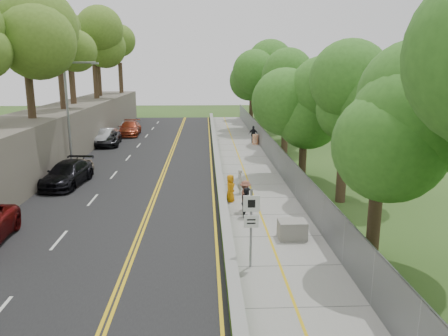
{
  "coord_description": "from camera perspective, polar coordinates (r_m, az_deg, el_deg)",
  "views": [
    {
      "loc": [
        -0.64,
        -18.47,
        7.56
      ],
      "look_at": [
        0.5,
        8.0,
        1.4
      ],
      "focal_mm": 35.0,
      "sensor_mm": 36.0,
      "label": 1
    }
  ],
  "objects": [
    {
      "name": "person_far",
      "position": [
        44.14,
        3.87,
        4.4
      ],
      "size": [
        1.09,
        0.72,
        1.72
      ],
      "primitive_type": "imported",
      "rotation": [
        0.0,
        0.0,
        2.82
      ],
      "color": "black",
      "rests_on": "sidewalk"
    },
    {
      "name": "painter_2",
      "position": [
        22.35,
        3.02,
        -4.48
      ],
      "size": [
        0.67,
        0.81,
        1.54
      ],
      "primitive_type": "imported",
      "rotation": [
        0.0,
        0.0,
        1.45
      ],
      "color": "black",
      "rests_on": "sidewalk"
    },
    {
      "name": "concrete_block",
      "position": [
        19.92,
        8.9,
        -7.95
      ],
      "size": [
        1.25,
        0.94,
        0.83
      ],
      "primitive_type": "cube",
      "rotation": [
        0.0,
        0.0,
        0.01
      ],
      "color": "gray",
      "rests_on": "sidewalk"
    },
    {
      "name": "car_7",
      "position": [
        50.28,
        -12.2,
        5.09
      ],
      "size": [
        2.41,
        5.46,
        1.56
      ],
      "primitive_type": "imported",
      "rotation": [
        0.0,
        0.0,
        0.04
      ],
      "color": "#9C3920",
      "rests_on": "road"
    },
    {
      "name": "road",
      "position": [
        34.63,
        -10.3,
        0.3
      ],
      "size": [
        11.2,
        66.0,
        0.04
      ],
      "primitive_type": "cube",
      "color": "black",
      "rests_on": "ground"
    },
    {
      "name": "painter_3",
      "position": [
        23.19,
        2.81,
        -3.66
      ],
      "size": [
        0.85,
        1.19,
        1.67
      ],
      "primitive_type": "imported",
      "rotation": [
        0.0,
        0.0,
        1.34
      ],
      "color": "brown",
      "rests_on": "sidewalk"
    },
    {
      "name": "sidewalk",
      "position": [
        34.45,
        2.91,
        0.44
      ],
      "size": [
        4.2,
        66.0,
        0.05
      ],
      "primitive_type": "cube",
      "color": "gray",
      "rests_on": "ground"
    },
    {
      "name": "painter_0",
      "position": [
        24.8,
        0.84,
        -2.64
      ],
      "size": [
        0.71,
        0.89,
        1.57
      ],
      "primitive_type": "imported",
      "rotation": [
        0.0,
        0.0,
        1.25
      ],
      "color": "orange",
      "rests_on": "sidewalk"
    },
    {
      "name": "chainlink_fence",
      "position": [
        34.51,
        6.4,
        2.05
      ],
      "size": [
        0.04,
        66.0,
        2.0
      ],
      "primitive_type": "cube",
      "color": "slate",
      "rests_on": "ground"
    },
    {
      "name": "ground",
      "position": [
        19.96,
        -0.46,
        -9.16
      ],
      "size": [
        140.0,
        140.0,
        0.0
      ],
      "primitive_type": "plane",
      "color": "#33511E",
      "rests_on": "ground"
    },
    {
      "name": "streetlight",
      "position": [
        34.05,
        -19.39,
        7.44
      ],
      "size": [
        2.52,
        0.22,
        8.0
      ],
      "color": "gray",
      "rests_on": "ground"
    },
    {
      "name": "construction_barrel",
      "position": [
        43.28,
        4.13,
        3.74
      ],
      "size": [
        0.61,
        0.61,
        1.0
      ],
      "primitive_type": "cylinder",
      "color": "#D44700",
      "rests_on": "sidewalk"
    },
    {
      "name": "car_3",
      "position": [
        30.02,
        -19.79,
        -0.71
      ],
      "size": [
        2.63,
        5.41,
        1.52
      ],
      "primitive_type": "imported",
      "rotation": [
        0.0,
        0.0,
        -0.1
      ],
      "color": "black",
      "rests_on": "road"
    },
    {
      "name": "car_4",
      "position": [
        30.8,
        -19.18,
        -0.35
      ],
      "size": [
        2.12,
        4.51,
        1.49
      ],
      "primitive_type": "imported",
      "rotation": [
        0.0,
        0.0,
        -0.08
      ],
      "color": "gray",
      "rests_on": "road"
    },
    {
      "name": "car_8",
      "position": [
        50.94,
        -12.58,
        5.18
      ],
      "size": [
        2.15,
        4.69,
        1.56
      ],
      "primitive_type": "imported",
      "rotation": [
        0.0,
        0.0,
        0.07
      ],
      "color": "silver",
      "rests_on": "road"
    },
    {
      "name": "trees_embankment",
      "position": [
        35.8,
        -23.72,
        16.75
      ],
      "size": [
        6.4,
        66.0,
        13.0
      ],
      "primitive_type": null,
      "color": "olive",
      "rests_on": "rock_embankment"
    },
    {
      "name": "signpost",
      "position": [
        16.52,
        3.57,
        -6.75
      ],
      "size": [
        0.62,
        0.09,
        3.1
      ],
      "color": "gray",
      "rests_on": "sidewalk"
    },
    {
      "name": "rock_embankment",
      "position": [
        36.28,
        -23.23,
        3.21
      ],
      "size": [
        5.0,
        66.0,
        4.0
      ],
      "primitive_type": "cube",
      "color": "#595147",
      "rests_on": "ground"
    },
    {
      "name": "painter_1",
      "position": [
        26.34,
        2.17,
        -1.76
      ],
      "size": [
        0.53,
        0.65,
        1.53
      ],
      "primitive_type": "imported",
      "rotation": [
        0.0,
        0.0,
        1.92
      ],
      "color": "beige",
      "rests_on": "sidewalk"
    },
    {
      "name": "car_6",
      "position": [
        44.28,
        -15.0,
        3.8
      ],
      "size": [
        2.81,
        5.28,
        1.41
      ],
      "primitive_type": "imported",
      "rotation": [
        0.0,
        0.0,
        0.09
      ],
      "color": "black",
      "rests_on": "road"
    },
    {
      "name": "car_5",
      "position": [
        44.59,
        -15.38,
        3.95
      ],
      "size": [
        2.06,
        4.94,
        1.59
      ],
      "primitive_type": "imported",
      "rotation": [
        0.0,
        0.0,
        -0.08
      ],
      "color": "#B7BBC0",
      "rests_on": "road"
    },
    {
      "name": "jersey_barrier",
      "position": [
        34.26,
        -0.92,
        0.85
      ],
      "size": [
        0.42,
        66.0,
        0.6
      ],
      "primitive_type": "cube",
      "color": "#5CCD14",
      "rests_on": "ground"
    },
    {
      "name": "trees_fenceside",
      "position": [
        34.33,
        10.63,
        11.94
      ],
      "size": [
        7.0,
        66.0,
        14.0
      ],
      "primitive_type": null,
      "color": "#3F8027",
      "rests_on": "ground"
    }
  ]
}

